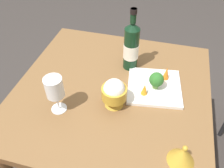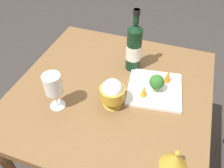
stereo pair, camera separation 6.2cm
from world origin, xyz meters
The scene contains 10 objects.
ground_plane centered at (0.00, 0.00, 0.00)m, with size 8.00×8.00×0.00m, color #383330.
dining_table centered at (0.00, 0.00, 0.65)m, with size 0.92×0.92×0.73m.
wine_bottle centered at (0.19, -0.05, 0.86)m, with size 0.08×0.08×0.33m.
wine_glass centered at (-0.18, 0.19, 0.86)m, with size 0.08×0.08×0.18m.
rice_bowl centered at (-0.09, -0.03, 0.80)m, with size 0.11×0.11×0.14m.
rice_bowl_lid centered at (-0.30, -0.34, 0.77)m, with size 0.10×0.10×0.09m.
serving_plate centered at (0.06, -0.19, 0.74)m, with size 0.28×0.28×0.02m.
broccoli_floret centered at (0.04, -0.20, 0.80)m, with size 0.07×0.07×0.09m.
carrot_garnish_left centered at (-0.01, -0.15, 0.77)m, with size 0.03×0.03×0.06m.
carrot_garnish_right centered at (0.12, -0.24, 0.78)m, with size 0.03×0.03×0.07m.
Camera 2 is at (-0.75, -0.26, 1.52)m, focal length 37.36 mm.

